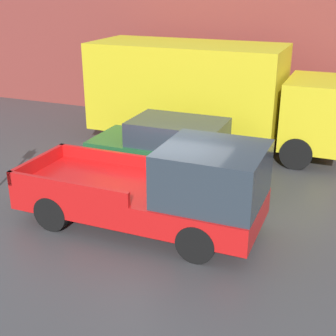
% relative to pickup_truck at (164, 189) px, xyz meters
% --- Properties ---
extents(ground_plane, '(60.00, 60.00, 0.00)m').
position_rel_pickup_truck_xyz_m(ground_plane, '(-0.15, 0.30, -0.94)').
color(ground_plane, '#3D3D3F').
extents(building_wall, '(28.00, 0.15, 4.50)m').
position_rel_pickup_truck_xyz_m(building_wall, '(-0.15, 8.58, 1.31)').
color(building_wall, brown).
rests_on(building_wall, ground).
extents(pickup_truck, '(5.23, 2.05, 2.00)m').
position_rel_pickup_truck_xyz_m(pickup_truck, '(0.00, 0.00, 0.00)').
color(pickup_truck, red).
rests_on(pickup_truck, ground).
extents(car, '(4.41, 1.83, 1.64)m').
position_rel_pickup_truck_xyz_m(car, '(-0.82, 2.67, -0.10)').
color(car, '#1E592D').
rests_on(car, ground).
extents(delivery_truck, '(7.97, 2.63, 3.18)m').
position_rel_pickup_truck_xyz_m(delivery_truck, '(-0.99, 5.83, 0.78)').
color(delivery_truck, gold).
rests_on(delivery_truck, ground).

